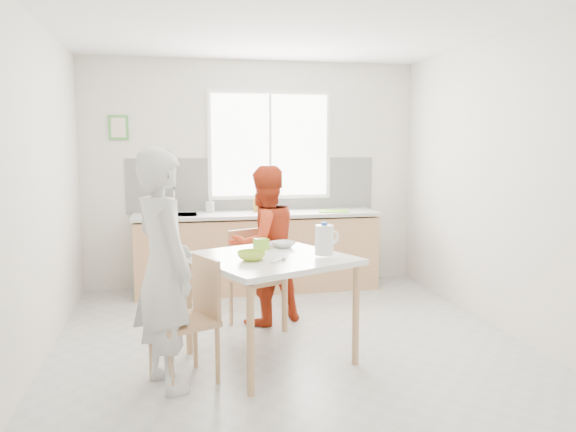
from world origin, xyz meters
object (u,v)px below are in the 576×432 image
at_px(chair_left, 192,314).
at_px(bowl_white, 283,244).
at_px(person_red, 264,245).
at_px(wine_bottle_b, 272,199).
at_px(person_white, 164,269).
at_px(bowl_green, 252,256).
at_px(chair_far, 253,273).
at_px(milk_jug, 325,240).
at_px(wine_bottle_a, 263,198).
at_px(dining_table, 270,267).

xyz_separation_m(chair_left, bowl_white, (0.80, 0.63, 0.37)).
distance_m(person_red, wine_bottle_b, 1.34).
bearing_deg(bowl_white, person_white, -144.20).
height_order(chair_left, bowl_white, chair_left).
distance_m(person_white, bowl_white, 1.21).
bearing_deg(bowl_green, chair_far, 81.54).
relative_size(bowl_green, milk_jug, 0.85).
height_order(chair_left, chair_far, chair_far).
xyz_separation_m(bowl_green, wine_bottle_b, (0.56, 2.33, 0.20)).
height_order(person_white, person_red, person_white).
bearing_deg(milk_jug, wine_bottle_b, 66.33).
bearing_deg(bowl_green, wine_bottle_a, 78.96).
distance_m(bowl_green, wine_bottle_b, 2.41).
relative_size(person_red, bowl_white, 7.62).
height_order(person_red, bowl_white, person_red).
relative_size(person_red, milk_jug, 5.91).
relative_size(chair_left, bowl_white, 4.52).
height_order(person_white, bowl_white, person_white).
distance_m(chair_left, wine_bottle_a, 2.74).
bearing_deg(dining_table, wine_bottle_a, 82.39).
bearing_deg(chair_left, person_red, 125.14).
height_order(bowl_white, wine_bottle_a, wine_bottle_a).
xyz_separation_m(bowl_green, bowl_white, (0.34, 0.48, -0.01)).
distance_m(dining_table, bowl_green, 0.24).
distance_m(person_red, milk_jug, 1.13).
height_order(bowl_white, wine_bottle_b, wine_bottle_b).
bearing_deg(bowl_green, person_red, 75.90).
xyz_separation_m(dining_table, milk_jug, (0.41, -0.13, 0.22)).
height_order(wine_bottle_a, wine_bottle_b, wine_bottle_a).
bearing_deg(bowl_white, person_red, 96.65).
xyz_separation_m(person_red, milk_jug, (0.31, -1.06, 0.22)).
bearing_deg(chair_far, milk_jug, -91.38).
bearing_deg(person_white, bowl_green, -94.18).
relative_size(bowl_white, wine_bottle_a, 0.62).
bearing_deg(person_white, chair_far, -56.46).
bearing_deg(milk_jug, bowl_white, 92.54).
bearing_deg(chair_far, person_white, -146.46).
relative_size(person_white, milk_jug, 6.63).
xyz_separation_m(chair_left, bowl_green, (0.46, 0.15, 0.38)).
bearing_deg(bowl_green, milk_jug, 0.03).
distance_m(dining_table, chair_far, 0.93).
bearing_deg(wine_bottle_a, chair_far, -102.96).
distance_m(chair_far, milk_jug, 1.20).
relative_size(chair_left, wine_bottle_b, 3.00).
relative_size(chair_left, wine_bottle_a, 2.81).
xyz_separation_m(dining_table, person_white, (-0.81, -0.36, 0.10)).
distance_m(wine_bottle_a, wine_bottle_b, 0.11).
bearing_deg(bowl_green, person_white, -160.29).
xyz_separation_m(chair_far, milk_jug, (0.42, -1.02, 0.48)).
height_order(person_white, wine_bottle_a, person_white).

